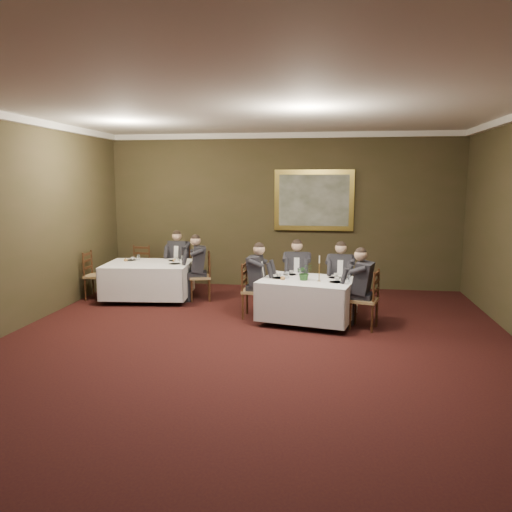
% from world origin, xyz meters
% --- Properties ---
extents(ground, '(10.00, 10.00, 0.00)m').
position_xyz_m(ground, '(0.00, 0.00, 0.00)').
color(ground, black).
rests_on(ground, ground).
extents(ceiling, '(8.00, 10.00, 0.10)m').
position_xyz_m(ceiling, '(0.00, 0.00, 3.50)').
color(ceiling, silver).
rests_on(ceiling, back_wall).
extents(back_wall, '(8.00, 0.10, 3.50)m').
position_xyz_m(back_wall, '(0.00, 5.00, 1.75)').
color(back_wall, '#36321B').
rests_on(back_wall, ground).
extents(crown_molding, '(8.00, 10.00, 0.12)m').
position_xyz_m(crown_molding, '(0.00, 0.00, 3.44)').
color(crown_molding, white).
rests_on(crown_molding, back_wall).
extents(table_main, '(1.79, 1.51, 0.67)m').
position_xyz_m(table_main, '(0.73, 2.07, 0.45)').
color(table_main, black).
rests_on(table_main, ground).
extents(table_second, '(1.84, 1.47, 0.67)m').
position_xyz_m(table_second, '(-2.60, 3.29, 0.45)').
color(table_second, black).
rests_on(table_second, ground).
extents(chair_main_backleft, '(0.45, 0.43, 1.00)m').
position_xyz_m(chair_main_backleft, '(0.49, 2.94, 0.28)').
color(chair_main_backleft, olive).
rests_on(chair_main_backleft, ground).
extents(diner_main_backleft, '(0.43, 0.49, 1.35)m').
position_xyz_m(diner_main_backleft, '(0.49, 2.93, 0.51)').
color(diner_main_backleft, black).
rests_on(diner_main_backleft, chair_main_backleft).
extents(chair_main_backright, '(0.48, 0.47, 1.00)m').
position_xyz_m(chair_main_backright, '(1.31, 2.76, 0.28)').
color(chair_main_backright, olive).
rests_on(chair_main_backright, ground).
extents(diner_main_backright, '(0.45, 0.52, 1.35)m').
position_xyz_m(diner_main_backright, '(1.31, 2.75, 0.51)').
color(diner_main_backright, black).
rests_on(diner_main_backright, chair_main_backright).
extents(chair_main_endleft, '(0.44, 0.46, 1.00)m').
position_xyz_m(chair_main_endleft, '(-0.23, 2.28, 0.28)').
color(chair_main_endleft, olive).
rests_on(chair_main_endleft, ground).
extents(diner_main_endleft, '(0.50, 0.43, 1.35)m').
position_xyz_m(diner_main_endleft, '(-0.22, 2.28, 0.51)').
color(diner_main_endleft, black).
rests_on(diner_main_endleft, chair_main_endleft).
extents(chair_main_endright, '(0.52, 0.54, 1.00)m').
position_xyz_m(chair_main_endright, '(1.69, 1.85, 0.28)').
color(chair_main_endright, olive).
rests_on(chair_main_endright, ground).
extents(diner_main_endright, '(0.57, 0.52, 1.35)m').
position_xyz_m(diner_main_endright, '(1.68, 1.85, 0.51)').
color(diner_main_endright, black).
rests_on(diner_main_endright, chair_main_endright).
extents(chair_sec_backleft, '(0.48, 0.46, 1.00)m').
position_xyz_m(chair_sec_backleft, '(-3.14, 4.13, 0.28)').
color(chair_sec_backleft, olive).
rests_on(chair_sec_backleft, ground).
extents(chair_sec_backright, '(0.47, 0.46, 1.00)m').
position_xyz_m(chair_sec_backright, '(-2.22, 4.22, 0.28)').
color(chair_sec_backright, olive).
rests_on(chair_sec_backright, ground).
extents(diner_sec_backright, '(0.44, 0.51, 1.35)m').
position_xyz_m(diner_sec_backright, '(-2.22, 4.21, 0.51)').
color(diner_sec_backright, black).
rests_on(diner_sec_backright, chair_sec_backright).
extents(chair_sec_endright, '(0.53, 0.54, 1.00)m').
position_xyz_m(chair_sec_endright, '(-1.51, 3.40, 0.28)').
color(chair_sec_endright, olive).
rests_on(chair_sec_endright, ground).
extents(diner_sec_endright, '(0.57, 0.52, 1.35)m').
position_xyz_m(diner_sec_endright, '(-1.53, 3.40, 0.51)').
color(diner_sec_endright, black).
rests_on(diner_sec_endright, chair_sec_endright).
extents(chair_sec_endleft, '(0.43, 0.45, 1.00)m').
position_xyz_m(chair_sec_endleft, '(-3.69, 3.19, 0.28)').
color(chair_sec_endleft, olive).
rests_on(chair_sec_endleft, ground).
extents(centerpiece, '(0.33, 0.31, 0.29)m').
position_xyz_m(centerpiece, '(0.68, 2.00, 0.91)').
color(centerpiece, '#2D5926').
rests_on(centerpiece, table_main).
extents(candlestick, '(0.07, 0.07, 0.45)m').
position_xyz_m(candlestick, '(0.93, 1.95, 0.93)').
color(candlestick, '#A67932').
rests_on(candlestick, table_main).
extents(place_setting_table_main, '(0.33, 0.31, 0.14)m').
position_xyz_m(place_setting_table_main, '(0.44, 2.50, 0.80)').
color(place_setting_table_main, white).
rests_on(place_setting_table_main, table_main).
extents(place_setting_table_second, '(0.33, 0.31, 0.14)m').
position_xyz_m(place_setting_table_second, '(-3.04, 3.64, 0.80)').
color(place_setting_table_second, white).
rests_on(place_setting_table_second, table_second).
extents(painting, '(1.78, 0.09, 1.36)m').
position_xyz_m(painting, '(0.73, 4.94, 2.01)').
color(painting, '#DDBF51').
rests_on(painting, back_wall).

